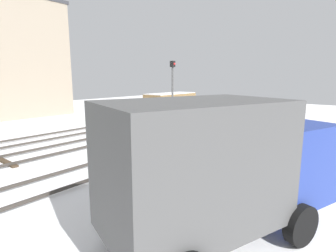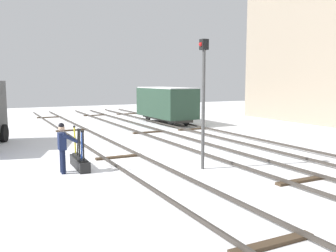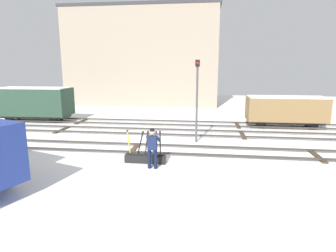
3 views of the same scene
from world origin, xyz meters
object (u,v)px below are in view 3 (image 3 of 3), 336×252
Objects in this scene: switch_lever_frame at (145,157)px; signal_post at (197,94)px; rail_worker at (152,146)px; freight_car_near_switch at (34,102)px; freight_car_far_end at (286,110)px.

signal_post is (2.08, 3.85, 2.46)m from switch_lever_frame.
freight_car_near_switch is (-11.02, 9.37, 0.51)m from rail_worker.
freight_car_far_end reaches higher than rail_worker.
signal_post reaches higher than rail_worker.
rail_worker is at bearing -54.52° from switch_lever_frame.
rail_worker is 0.33× the size of freight_car_far_end.
switch_lever_frame is 0.33× the size of freight_car_near_switch.
switch_lever_frame is 1.05× the size of rail_worker.
signal_post is 0.81× the size of freight_car_near_switch.
switch_lever_frame is 5.02m from signal_post.
rail_worker is at bearing -41.47° from freight_car_near_switch.
switch_lever_frame is at bearing -118.34° from signal_post.
signal_post is (1.63, 4.50, 1.74)m from rail_worker.
rail_worker is 12.07m from freight_car_far_end.
rail_worker is (0.44, -0.65, 0.71)m from switch_lever_frame.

